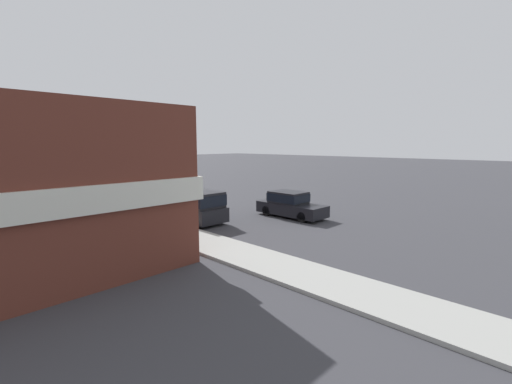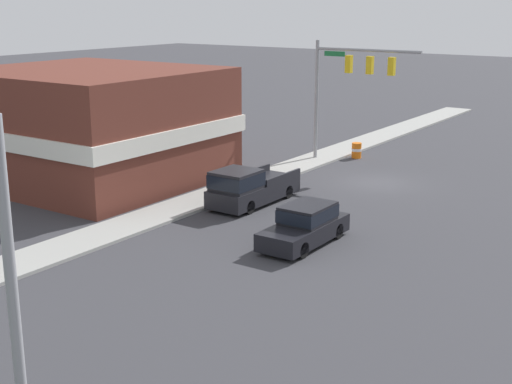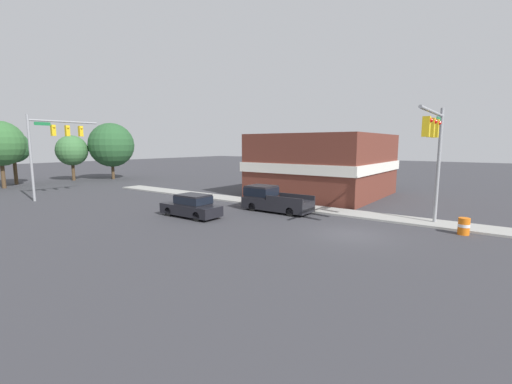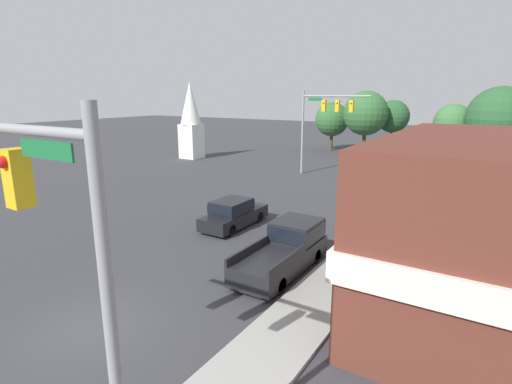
# 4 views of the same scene
# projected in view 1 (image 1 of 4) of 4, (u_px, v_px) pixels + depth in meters

# --- Properties ---
(ground_plane) EXTENTS (200.00, 200.00, 0.00)m
(ground_plane) POSITION_uv_depth(u_px,v_px,m) (172.00, 201.00, 28.87)
(ground_plane) COLOR #38383D
(sidewalk_curb) EXTENTS (2.40, 60.00, 0.14)m
(sidewalk_curb) POSITION_uv_depth(u_px,v_px,m) (103.00, 209.00, 24.82)
(sidewalk_curb) COLOR #9E9E99
(sidewalk_curb) RESTS_ON ground
(near_signal_assembly) EXTENTS (6.87, 0.49, 7.50)m
(near_signal_assembly) POSITION_uv_depth(u_px,v_px,m) (107.00, 135.00, 27.88)
(near_signal_assembly) COLOR gray
(near_signal_assembly) RESTS_ON ground
(car_lead) EXTENTS (1.82, 4.70, 1.66)m
(car_lead) POSITION_uv_depth(u_px,v_px,m) (290.00, 204.00, 22.46)
(car_lead) COLOR black
(car_lead) RESTS_ON ground
(pickup_truck_parked) EXTENTS (2.02, 5.53, 1.96)m
(pickup_truck_parked) POSITION_uv_depth(u_px,v_px,m) (193.00, 206.00, 21.01)
(pickup_truck_parked) COLOR black
(pickup_truck_parked) RESTS_ON ground
(construction_barrel) EXTENTS (0.64, 0.64, 0.99)m
(construction_barrel) POSITION_uv_depth(u_px,v_px,m) (99.00, 193.00, 29.68)
(construction_barrel) COLOR orange
(construction_barrel) RESTS_ON ground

